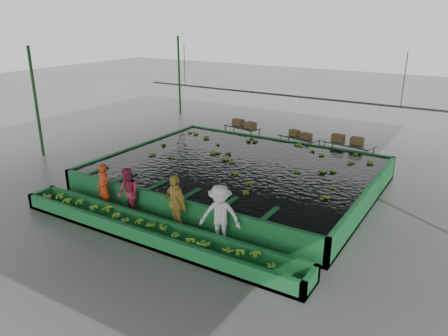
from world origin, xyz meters
The scene contains 21 objects.
ground centered at (0.00, 0.00, 0.00)m, with size 80.00×80.00×0.00m, color slate.
shed_roof centered at (0.00, 0.00, 5.00)m, with size 20.00×22.00×0.04m, color gray.
shed_posts centered at (0.00, 0.00, 2.50)m, with size 20.00×22.00×5.00m, color #255124, non-canonical shape.
flotation_tank centered at (0.00, 1.50, 0.45)m, with size 10.00×8.00×0.90m, color #1A7032, non-canonical shape.
tank_water centered at (0.00, 1.50, 0.85)m, with size 9.70×7.70×0.00m, color black.
sorting_trough centered at (0.00, -3.60, 0.25)m, with size 10.00×1.00×0.50m, color #1A7032, non-canonical shape.
cableway_rail centered at (0.00, 5.00, 3.00)m, with size 0.08×0.08×14.00m, color #59605B.
rail_hanger_left centered at (-5.00, 5.00, 4.00)m, with size 0.04×0.04×2.00m, color #59605B.
rail_hanger_right centered at (5.00, 5.00, 4.00)m, with size 0.04×0.04×2.00m, color #59605B.
worker_a centered at (-2.70, -2.80, 0.80)m, with size 0.59×0.38×1.60m, color red.
worker_b centered at (-1.60, -2.80, 0.83)m, with size 0.81×0.63×1.66m, color #B2304E.
worker_c centered at (0.31, -2.80, 0.92)m, with size 1.08×0.45×1.83m, color gold.
worker_d centered at (1.90, -2.80, 0.92)m, with size 1.19×0.68×1.84m, color white.
packing_table_left centered at (-2.76, 6.76, 0.44)m, with size 1.92×0.77×0.87m, color #59605B, non-canonical shape.
packing_table_mid centered at (0.53, 6.39, 0.44)m, with size 1.93×0.77×0.88m, color #59605B, non-canonical shape.
packing_table_right centered at (2.91, 6.19, 0.49)m, with size 2.16×0.86×0.98m, color #59605B, non-canonical shape.
box_stack_left centered at (-2.63, 6.74, 0.87)m, with size 1.43×0.39×0.31m, color brown, non-canonical shape.
box_stack_mid centered at (0.57, 6.36, 0.88)m, with size 1.20×0.33×0.26m, color brown, non-canonical shape.
box_stack_right centered at (2.81, 6.21, 0.98)m, with size 1.36×0.38×0.29m, color brown, non-canonical shape.
floating_bananas centered at (0.00, 2.30, 0.85)m, with size 8.36×5.70×0.11m, color #63A426, non-canonical shape.
trough_bananas centered at (0.00, -3.60, 0.40)m, with size 9.55×0.64×0.13m, color #63A426, non-canonical shape.
Camera 1 is at (7.83, -12.23, 6.27)m, focal length 35.00 mm.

